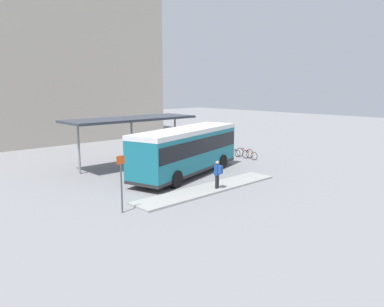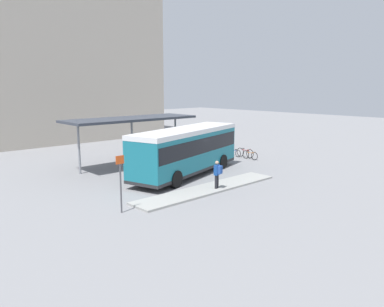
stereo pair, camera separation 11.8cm
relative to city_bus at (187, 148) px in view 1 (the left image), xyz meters
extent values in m
plane|color=gray|center=(-0.01, 0.00, -1.87)|extent=(120.00, 120.00, 0.00)
cube|color=#9E9E99|center=(-1.56, -3.66, -1.81)|extent=(10.22, 1.80, 0.12)
cube|color=#197284|center=(-0.01, 0.00, -0.09)|extent=(10.31, 5.11, 2.86)
cube|color=white|center=(-0.01, 0.00, 1.19)|extent=(10.33, 5.14, 0.30)
cube|color=black|center=(-0.01, 0.00, 0.25)|extent=(10.12, 5.09, 1.00)
cube|color=black|center=(4.79, 1.36, 0.25)|extent=(0.70, 2.22, 1.10)
cube|color=#28282B|center=(-0.01, 0.00, -1.42)|extent=(10.32, 5.13, 0.20)
cylinder|color=black|center=(2.65, 1.99, -1.34)|extent=(1.10, 0.56, 1.06)
cylinder|color=black|center=(3.30, -0.30, -1.34)|extent=(1.10, 0.56, 1.06)
cylinder|color=black|center=(-3.32, 0.30, -1.34)|extent=(1.10, 0.56, 1.06)
cylinder|color=black|center=(-2.67, -1.99, -1.34)|extent=(1.10, 0.56, 1.06)
cylinder|color=#232328|center=(-1.36, -4.04, -1.35)|extent=(0.15, 0.15, 0.80)
cylinder|color=#232328|center=(-1.19, -3.99, -1.35)|extent=(0.15, 0.15, 0.80)
cube|color=#194799|center=(-1.27, -4.02, -0.65)|extent=(0.44, 0.32, 0.60)
cube|color=#234CA3|center=(-1.22, -4.21, -0.62)|extent=(0.34, 0.27, 0.46)
sphere|color=tan|center=(-1.27, -4.02, -0.22)|extent=(0.22, 0.22, 0.22)
torus|color=black|center=(7.67, 0.13, -1.54)|extent=(0.07, 0.69, 0.68)
torus|color=black|center=(7.70, 1.05, -1.54)|extent=(0.07, 0.69, 0.68)
cylinder|color=orange|center=(7.69, 0.59, -1.31)|extent=(0.06, 0.72, 0.04)
cylinder|color=orange|center=(7.69, 0.76, -1.37)|extent=(0.04, 0.04, 0.33)
cube|color=black|center=(7.69, 0.76, -1.20)|extent=(0.07, 0.18, 0.04)
cylinder|color=orange|center=(7.68, 0.22, -1.23)|extent=(0.48, 0.05, 0.03)
torus|color=black|center=(8.11, 0.94, -1.50)|extent=(0.06, 0.77, 0.76)
torus|color=black|center=(8.10, 1.99, -1.50)|extent=(0.06, 0.77, 0.76)
cylinder|color=red|center=(8.11, 1.46, -1.24)|extent=(0.05, 0.81, 0.04)
cylinder|color=red|center=(8.10, 1.65, -1.31)|extent=(0.04, 0.04, 0.38)
cube|color=black|center=(8.10, 1.65, -1.12)|extent=(0.07, 0.18, 0.04)
cylinder|color=red|center=(8.11, 1.05, -1.15)|extent=(0.48, 0.04, 0.03)
torus|color=black|center=(7.77, 2.77, -1.55)|extent=(0.10, 0.65, 0.65)
torus|color=black|center=(7.69, 1.90, -1.55)|extent=(0.10, 0.65, 0.65)
cylinder|color=#2847AD|center=(7.73, 2.34, -1.34)|extent=(0.09, 0.68, 0.04)
cylinder|color=#2847AD|center=(7.72, 2.18, -1.40)|extent=(0.04, 0.04, 0.32)
cube|color=black|center=(7.72, 2.18, -1.24)|extent=(0.09, 0.19, 0.04)
cylinder|color=#2847AD|center=(7.76, 2.69, -1.27)|extent=(0.48, 0.07, 0.03)
torus|color=black|center=(7.67, 2.76, -1.54)|extent=(0.15, 0.67, 0.67)
torus|color=black|center=(7.81, 3.66, -1.54)|extent=(0.15, 0.67, 0.67)
cylinder|color=black|center=(7.74, 3.21, -1.32)|extent=(0.14, 0.71, 0.04)
cylinder|color=black|center=(7.77, 3.37, -1.38)|extent=(0.04, 0.04, 0.33)
cube|color=black|center=(7.77, 3.37, -1.21)|extent=(0.10, 0.19, 0.04)
cylinder|color=black|center=(7.69, 2.85, -1.24)|extent=(0.48, 0.10, 0.03)
cube|color=#383D47|center=(-0.80, 5.38, 1.71)|extent=(10.29, 3.43, 0.18)
cylinder|color=gray|center=(-5.17, 5.38, -0.13)|extent=(0.16, 0.16, 3.49)
cylinder|color=gray|center=(3.58, 5.38, -0.13)|extent=(0.16, 0.16, 3.49)
cylinder|color=gray|center=(-0.80, 5.38, -0.13)|extent=(0.16, 0.16, 3.49)
cylinder|color=#4C4C51|center=(-7.53, -3.63, -0.67)|extent=(0.08, 0.08, 2.40)
cube|color=#D84C19|center=(-7.53, -3.63, 0.73)|extent=(0.44, 0.03, 0.40)
cube|color=#B2A899|center=(1.58, 25.13, 6.57)|extent=(22.68, 13.27, 16.88)
camera|label=1|loc=(-16.90, -18.47, 4.12)|focal=35.00mm
camera|label=2|loc=(-16.82, -18.55, 4.12)|focal=35.00mm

